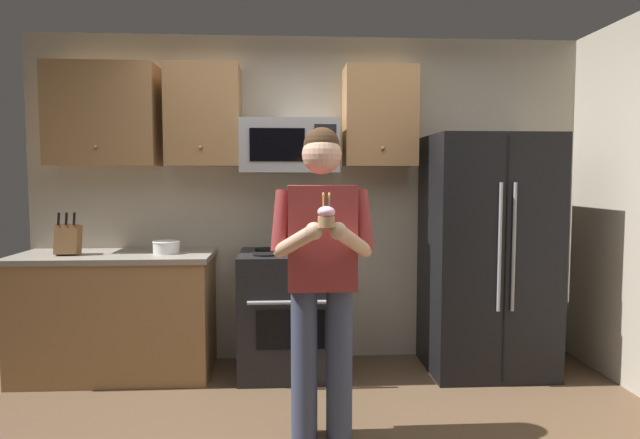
{
  "coord_description": "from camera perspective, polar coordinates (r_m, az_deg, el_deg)",
  "views": [
    {
      "loc": [
        -0.18,
        -2.75,
        1.49
      ],
      "look_at": [
        0.01,
        0.29,
        1.25
      ],
      "focal_mm": 30.88,
      "sensor_mm": 36.0,
      "label": 1
    }
  ],
  "objects": [
    {
      "name": "oven_range",
      "position": [
        4.24,
        -3.1,
        -9.57
      ],
      "size": [
        0.76,
        0.7,
        0.93
      ],
      "color": "black",
      "rests_on": "ground"
    },
    {
      "name": "bowl_large_white",
      "position": [
        4.25,
        -15.64,
        -2.74
      ],
      "size": [
        0.2,
        0.2,
        0.09
      ],
      "color": "white",
      "rests_on": "counter_left"
    },
    {
      "name": "wall_back",
      "position": [
        4.51,
        -1.27,
        2.06
      ],
      "size": [
        4.4,
        0.1,
        2.6
      ],
      "primitive_type": "cube",
      "color": "#B7AD99",
      "rests_on": "ground"
    },
    {
      "name": "knife_block",
      "position": [
        4.4,
        -24.65,
        -1.88
      ],
      "size": [
        0.16,
        0.15,
        0.32
      ],
      "color": "brown",
      "rests_on": "counter_left"
    },
    {
      "name": "person",
      "position": [
        3.08,
        0.2,
        -4.75
      ],
      "size": [
        0.6,
        0.48,
        1.76
      ],
      "color": "#383F59",
      "rests_on": "ground"
    },
    {
      "name": "refrigerator",
      "position": [
        4.39,
        16.91,
        -3.44
      ],
      "size": [
        0.9,
        0.75,
        1.8
      ],
      "color": "black",
      "rests_on": "ground"
    },
    {
      "name": "cupcake",
      "position": [
        2.72,
        0.66,
        0.34
      ],
      "size": [
        0.09,
        0.09,
        0.17
      ],
      "color": "#A87F56"
    },
    {
      "name": "counter_left",
      "position": [
        4.44,
        -20.34,
        -9.18
      ],
      "size": [
        1.44,
        0.66,
        0.92
      ],
      "color": "#9E7247",
      "rests_on": "ground"
    },
    {
      "name": "cabinet_row_upper",
      "position": [
        4.34,
        -10.94,
        10.48
      ],
      "size": [
        2.78,
        0.36,
        0.76
      ],
      "color": "#9E7247"
    },
    {
      "name": "microwave",
      "position": [
        4.24,
        -3.18,
        7.58
      ],
      "size": [
        0.74,
        0.41,
        0.4
      ],
      "color": "#9EA0A5"
    }
  ]
}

